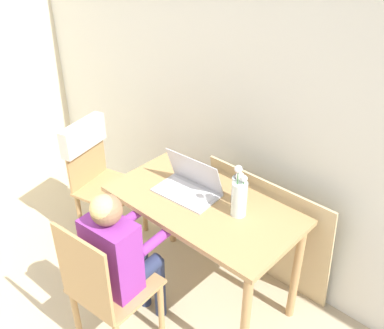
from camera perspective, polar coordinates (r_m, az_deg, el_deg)
name	(u,v)px	position (r m, az deg, el deg)	size (l,w,h in m)	color
wall_back	(270,99)	(2.68, 9.90, 8.18)	(6.40, 0.05, 2.50)	silver
dining_table	(203,218)	(2.67, 1.44, -6.81)	(1.14, 0.60, 0.75)	tan
chair_occupied	(106,290)	(2.53, -10.90, -15.32)	(0.43, 0.43, 0.92)	tan
chair_spare	(94,163)	(3.28, -12.33, 0.15)	(0.51, 0.48, 0.93)	tan
person_seated	(120,252)	(2.47, -9.16, -10.95)	(0.33, 0.44, 1.05)	purple
laptop	(190,184)	(2.66, -0.30, -2.46)	(0.39, 0.26, 0.23)	#B2B2B7
flower_vase	(239,196)	(2.45, 6.02, -3.97)	(0.09, 0.09, 0.33)	silver
water_bottle	(238,190)	(2.57, 5.81, -3.19)	(0.07, 0.07, 0.19)	silver
cardboard_panel	(268,231)	(2.97, 9.59, -8.33)	(0.89, 0.13, 0.83)	tan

